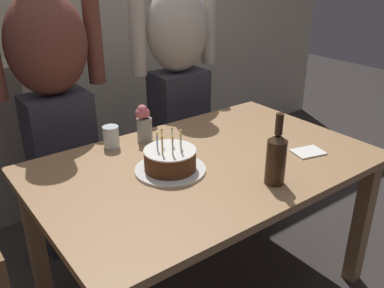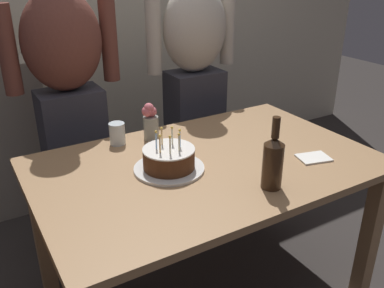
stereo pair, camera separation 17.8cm
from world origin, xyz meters
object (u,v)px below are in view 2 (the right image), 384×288
(flower_vase, at_px, (150,121))
(person_man_bearded, at_px, (69,99))
(birthday_cake, at_px, (169,160))
(napkin_stack, at_px, (314,158))
(person_woman_cardigan, at_px, (195,78))
(water_glass_near, at_px, (117,134))
(wine_bottle, at_px, (273,161))

(flower_vase, height_order, person_man_bearded, person_man_bearded)
(birthday_cake, height_order, person_man_bearded, person_man_bearded)
(napkin_stack, relative_size, flower_vase, 0.74)
(person_man_bearded, bearing_deg, person_woman_cardigan, -180.00)
(person_woman_cardigan, bearing_deg, person_man_bearded, 0.00)
(flower_vase, relative_size, person_man_bearded, 0.11)
(water_glass_near, xyz_separation_m, wine_bottle, (0.37, -0.70, 0.06))
(wine_bottle, relative_size, flower_vase, 1.56)
(wine_bottle, bearing_deg, birthday_cake, 129.69)
(birthday_cake, relative_size, water_glass_near, 2.84)
(birthday_cake, height_order, flower_vase, flower_vase)
(birthday_cake, xyz_separation_m, napkin_stack, (0.61, -0.24, -0.04))
(birthday_cake, bearing_deg, napkin_stack, -21.28)
(water_glass_near, relative_size, napkin_stack, 0.76)
(water_glass_near, height_order, flower_vase, flower_vase)
(water_glass_near, height_order, napkin_stack, water_glass_near)
(flower_vase, distance_m, person_woman_cardigan, 0.68)
(flower_vase, xyz_separation_m, person_woman_cardigan, (0.52, 0.44, 0.04))
(flower_vase, bearing_deg, birthday_cake, -102.67)
(wine_bottle, relative_size, napkin_stack, 2.11)
(water_glass_near, height_order, person_woman_cardigan, person_woman_cardigan)
(water_glass_near, xyz_separation_m, flower_vase, (0.16, -0.03, 0.04))
(water_glass_near, distance_m, flower_vase, 0.17)
(person_woman_cardigan, bearing_deg, flower_vase, 40.23)
(wine_bottle, bearing_deg, water_glass_near, 117.59)
(water_glass_near, relative_size, wine_bottle, 0.36)
(water_glass_near, xyz_separation_m, napkin_stack, (0.70, -0.60, -0.05))
(wine_bottle, bearing_deg, person_woman_cardigan, 74.18)
(birthday_cake, bearing_deg, wine_bottle, -50.31)
(person_woman_cardigan, bearing_deg, wine_bottle, 74.18)
(flower_vase, xyz_separation_m, person_man_bearded, (-0.27, 0.44, 0.04))
(flower_vase, distance_m, person_man_bearded, 0.52)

